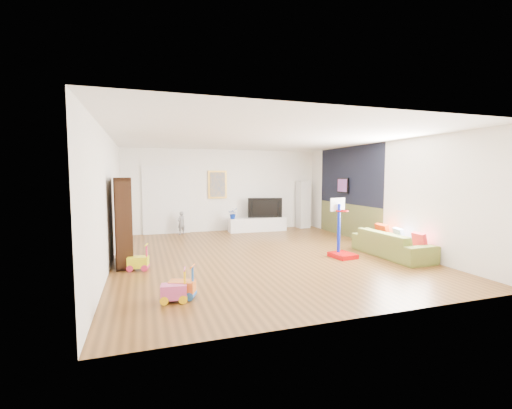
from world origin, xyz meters
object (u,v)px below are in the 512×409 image
object	(u,v)px
media_console	(257,224)
sofa	(392,244)
bookshelf	(123,221)
basketball_hoop	(343,228)

from	to	relation	value
media_console	sofa	distance (m)	4.70
bookshelf	sofa	size ratio (longest dim) A/B	0.91
media_console	bookshelf	size ratio (longest dim) A/B	1.06
media_console	sofa	size ratio (longest dim) A/B	0.97
bookshelf	sofa	xyz separation A→B (m)	(5.79, -1.24, -0.61)
bookshelf	sofa	distance (m)	5.95
media_console	basketball_hoop	world-z (taller)	basketball_hoop
sofa	basketball_hoop	xyz separation A→B (m)	(-1.13, 0.24, 0.38)
media_console	sofa	bearing A→B (deg)	-66.66
bookshelf	basketball_hoop	bearing A→B (deg)	-15.67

